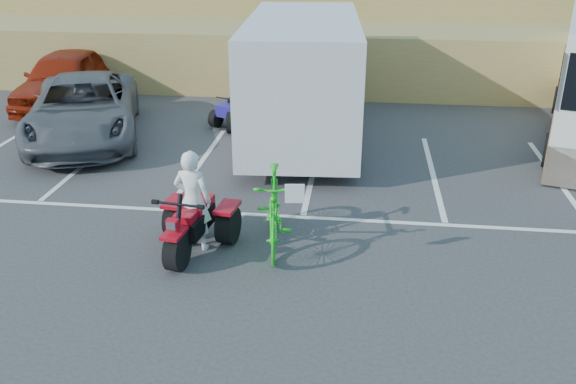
# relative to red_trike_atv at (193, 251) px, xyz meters

# --- Properties ---
(ground) EXTENTS (100.00, 100.00, 0.00)m
(ground) POSITION_rel_red_trike_atv_xyz_m (1.76, -0.84, 0.00)
(ground) COLOR #333335
(ground) RESTS_ON ground
(parking_stripes) EXTENTS (28.00, 5.16, 0.01)m
(parking_stripes) POSITION_rel_red_trike_atv_xyz_m (2.62, 3.23, 0.00)
(parking_stripes) COLOR white
(parking_stripes) RESTS_ON ground
(grass_embankment) EXTENTS (40.00, 8.50, 3.10)m
(grass_embankment) POSITION_rel_red_trike_atv_xyz_m (1.76, 14.64, 1.42)
(grass_embankment) COLOR olive
(grass_embankment) RESTS_ON ground
(red_trike_atv) EXTENTS (1.51, 1.89, 1.13)m
(red_trike_atv) POSITION_rel_red_trike_atv_xyz_m (0.00, 0.00, 0.00)
(red_trike_atv) COLOR #A70917
(red_trike_atv) RESTS_ON ground
(rider) EXTENTS (0.70, 0.51, 1.79)m
(rider) POSITION_rel_red_trike_atv_xyz_m (0.02, 0.15, 0.90)
(rider) COLOR white
(rider) RESTS_ON ground
(green_dirt_bike) EXTENTS (0.91, 2.32, 1.36)m
(green_dirt_bike) POSITION_rel_red_trike_atv_xyz_m (1.37, 0.43, 0.68)
(green_dirt_bike) COLOR #14BF19
(green_dirt_bike) RESTS_ON ground
(grey_pickup) EXTENTS (4.37, 6.28, 1.59)m
(grey_pickup) POSITION_rel_red_trike_atv_xyz_m (-4.39, 5.63, 0.80)
(grey_pickup) COLOR #4C4E54
(grey_pickup) RESTS_ON ground
(red_car) EXTENTS (2.42, 5.09, 1.68)m
(red_car) POSITION_rel_red_trike_atv_xyz_m (-6.35, 8.68, 0.84)
(red_car) COLOR maroon
(red_car) RESTS_ON ground
(cargo_trailer) EXTENTS (3.10, 6.84, 3.12)m
(cargo_trailer) POSITION_rel_red_trike_atv_xyz_m (1.27, 6.14, 1.69)
(cargo_trailer) COLOR silver
(cargo_trailer) RESTS_ON ground
(quad_atv_blue) EXTENTS (1.49, 1.68, 0.90)m
(quad_atv_blue) POSITION_rel_red_trike_atv_xyz_m (-0.67, 7.27, 0.00)
(quad_atv_blue) COLOR navy
(quad_atv_blue) RESTS_ON ground
(quad_atv_green) EXTENTS (1.37, 1.75, 1.08)m
(quad_atv_green) POSITION_rel_red_trike_atv_xyz_m (-0.23, 7.13, 0.00)
(quad_atv_green) COLOR #175B14
(quad_atv_green) RESTS_ON ground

